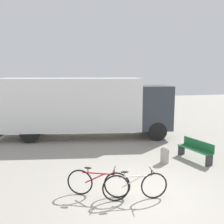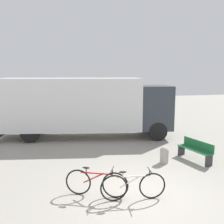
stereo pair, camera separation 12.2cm
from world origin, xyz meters
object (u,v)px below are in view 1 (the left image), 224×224
park_bench (196,149)px  bicycle_near (98,183)px  delivery_truck (85,105)px  bollard_near_bench (165,154)px  bicycle_middle (135,186)px

park_bench → bicycle_near: (-4.41, -2.01, -0.05)m
delivery_truck → bicycle_near: (-0.64, -6.82, -1.39)m
delivery_truck → park_bench: (3.78, -4.81, -1.34)m
bicycle_near → bollard_near_bench: 3.64m
park_bench → bicycle_near: bicycle_near is taller
park_bench → bicycle_middle: 4.26m
bicycle_near → bicycle_middle: 1.04m
delivery_truck → park_bench: delivery_truck is taller
delivery_truck → park_bench: 6.26m
bollard_near_bench → bicycle_middle: bearing=-130.7°
park_bench → bollard_near_bench: 1.38m
bicycle_near → bollard_near_bench: (3.04, 2.00, -0.05)m
delivery_truck → bollard_near_bench: bearing=-53.0°
delivery_truck → bicycle_middle: bearing=-77.1°
park_bench → bicycle_middle: (-3.48, -2.46, -0.05)m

